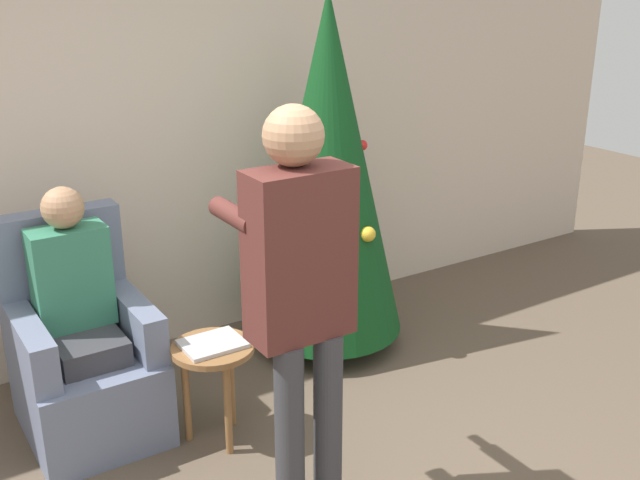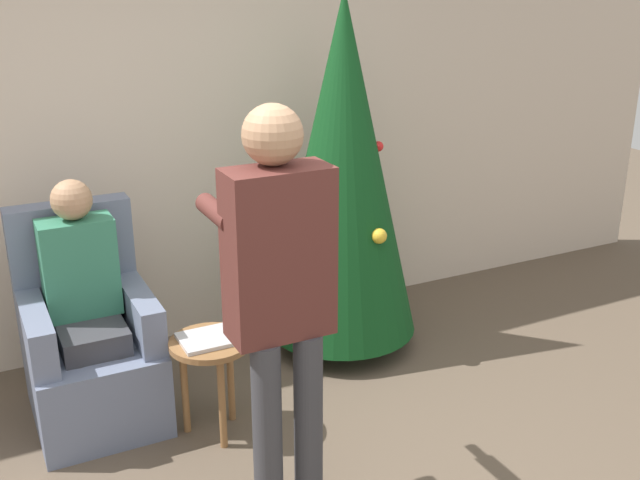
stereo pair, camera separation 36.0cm
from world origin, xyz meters
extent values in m
cube|color=beige|center=(0.00, 2.23, 1.35)|extent=(8.00, 0.06, 2.70)
cylinder|color=brown|center=(0.99, 1.63, 0.06)|extent=(0.10, 0.10, 0.12)
cone|color=#0F4219|center=(0.99, 1.63, 1.12)|extent=(0.91, 0.91, 2.00)
sphere|color=gold|center=(1.06, 1.33, 0.80)|extent=(0.09, 0.09, 0.09)
sphere|color=red|center=(1.19, 1.57, 1.24)|extent=(0.06, 0.06, 0.06)
sphere|color=#2856B2|center=(0.75, 1.53, 1.01)|extent=(0.07, 0.07, 0.07)
cube|color=slate|center=(-0.52, 1.49, 0.22)|extent=(0.62, 0.75, 0.43)
cube|color=slate|center=(-0.52, 1.79, 0.76)|extent=(0.62, 0.14, 0.65)
cube|color=slate|center=(-0.77, 1.49, 0.55)|extent=(0.12, 0.68, 0.24)
cube|color=slate|center=(-0.27, 1.49, 0.55)|extent=(0.12, 0.68, 0.24)
cylinder|color=#38383D|center=(-0.62, 1.29, 0.22)|extent=(0.11, 0.11, 0.43)
cylinder|color=#38383D|center=(-0.42, 1.29, 0.22)|extent=(0.11, 0.11, 0.43)
cube|color=#38383D|center=(-0.52, 1.44, 0.49)|extent=(0.32, 0.40, 0.12)
cube|color=#337A5B|center=(-0.52, 1.59, 0.80)|extent=(0.36, 0.20, 0.50)
sphere|color=tan|center=(-0.52, 1.59, 1.15)|extent=(0.20, 0.20, 0.20)
cylinder|color=#38383D|center=(-0.04, 0.33, 0.42)|extent=(0.12, 0.12, 0.85)
cylinder|color=#38383D|center=(0.14, 0.33, 0.42)|extent=(0.12, 0.12, 0.85)
cube|color=#562823|center=(0.05, 0.39, 1.18)|extent=(0.41, 0.20, 0.67)
sphere|color=tan|center=(0.05, 0.42, 1.63)|extent=(0.23, 0.23, 0.23)
cylinder|color=#562823|center=(-0.13, 0.58, 1.32)|extent=(0.08, 0.30, 0.08)
cylinder|color=#562823|center=(0.22, 0.58, 1.32)|extent=(0.08, 0.30, 0.08)
cube|color=white|center=(0.22, 0.77, 1.32)|extent=(0.04, 0.14, 0.04)
cylinder|color=olive|center=(-0.03, 1.07, 0.50)|extent=(0.40, 0.40, 0.03)
cylinder|color=olive|center=(-0.03, 0.93, 0.24)|extent=(0.04, 0.04, 0.49)
cylinder|color=olive|center=(0.09, 1.14, 0.24)|extent=(0.04, 0.04, 0.49)
cylinder|color=olive|center=(-0.15, 1.14, 0.24)|extent=(0.04, 0.04, 0.49)
cube|color=silver|center=(-0.03, 1.07, 0.53)|extent=(0.29, 0.23, 0.02)
camera|label=1|loc=(-1.32, -1.87, 2.19)|focal=42.00mm
camera|label=2|loc=(-1.00, -2.05, 2.19)|focal=42.00mm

